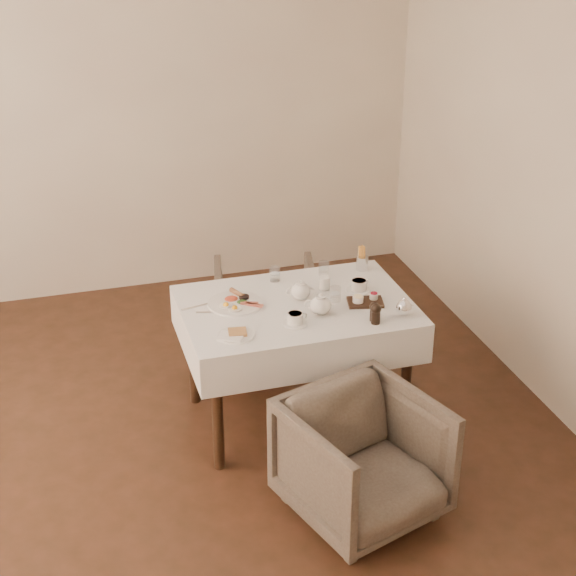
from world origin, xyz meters
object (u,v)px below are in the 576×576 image
Objects in this scene: armchair_near at (363,460)px; table at (296,323)px; armchair_far at (266,312)px; breakfast_plate at (235,303)px; teapot_centre at (300,290)px.

table is at bearing 76.79° from armchair_near.
armchair_near is 1.68m from armchair_far.
table is 1.82× the size of armchair_near.
breakfast_plate is (-0.40, 0.99, 0.45)m from armchair_near.
teapot_centre is (0.37, -0.05, 0.05)m from breakfast_plate.
armchair_near is at bearing -66.58° from breakfast_plate.
teapot_centre reaches higher than armchair_far.
table is 4.16× the size of breakfast_plate.
armchair_far is 0.89m from teapot_centre.
breakfast_plate is 2.00× the size of teapot_centre.
armchair_far is (-0.04, 1.67, -0.01)m from armchair_near.
breakfast_plate reaches higher than armchair_far.
table is 0.85m from armchair_far.
armchair_far is at bearing 98.50° from teapot_centre.
armchair_near is 4.57× the size of teapot_centre.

